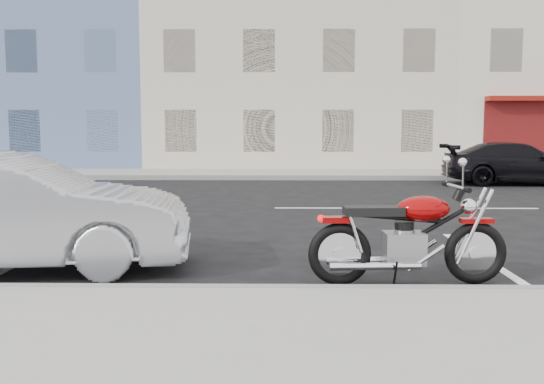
{
  "coord_description": "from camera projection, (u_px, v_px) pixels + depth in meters",
  "views": [
    {
      "loc": [
        -2.67,
        -12.84,
        1.71
      ],
      "look_at": [
        -2.8,
        -4.27,
        0.8
      ],
      "focal_mm": 40.0,
      "sensor_mm": 36.0,
      "label": 1
    }
  ],
  "objects": [
    {
      "name": "sidewalk_far",
      "position": [
        216.0,
        174.0,
        21.63
      ],
      "size": [
        80.0,
        3.4,
        0.15
      ],
      "primitive_type": "cube",
      "color": "gray",
      "rests_on": "ground"
    },
    {
      "name": "curb_far",
      "position": [
        210.0,
        178.0,
        19.94
      ],
      "size": [
        80.0,
        0.12,
        0.16
      ],
      "primitive_type": "cube",
      "color": "gray",
      "rests_on": "ground"
    },
    {
      "name": "car_far",
      "position": [
        517.0,
        164.0,
        18.31
      ],
      "size": [
        4.44,
        1.92,
        1.27
      ],
      "primitive_type": "imported",
      "rotation": [
        0.0,
        0.0,
        1.54
      ],
      "color": "black",
      "rests_on": "ground"
    },
    {
      "name": "sedan_silver",
      "position": [
        6.0,
        212.0,
        7.19
      ],
      "size": [
        4.47,
        2.04,
        1.42
      ],
      "primitive_type": "imported",
      "rotation": [
        0.0,
        0.0,
        1.7
      ],
      "color": "#A0A2A8",
      "rests_on": "ground"
    },
    {
      "name": "motorcycle",
      "position": [
        478.0,
        239.0,
        6.61
      ],
      "size": [
        2.19,
        0.72,
        1.09
      ],
      "rotation": [
        0.0,
        0.0,
        0.05
      ],
      "color": "black",
      "rests_on": "ground"
    },
    {
      "name": "bldg_cream",
      "position": [
        295.0,
        42.0,
        28.54
      ],
      "size": [
        12.0,
        12.0,
        11.5
      ],
      "primitive_type": "cube",
      "color": "beige",
      "rests_on": "ground"
    },
    {
      "name": "bldg_blue",
      "position": [
        42.0,
        26.0,
        28.64
      ],
      "size": [
        12.0,
        12.0,
        13.0
      ],
      "primitive_type": "cube",
      "color": "slate",
      "rests_on": "ground"
    },
    {
      "name": "ground",
      "position": [
        406.0,
        208.0,
        12.91
      ],
      "size": [
        120.0,
        120.0,
        0.0
      ],
      "primitive_type": "plane",
      "color": "black",
      "rests_on": "ground"
    },
    {
      "name": "curb_near",
      "position": [
        47.0,
        292.0,
        6.02
      ],
      "size": [
        80.0,
        0.12,
        0.16
      ],
      "primitive_type": "cube",
      "color": "gray",
      "rests_on": "ground"
    }
  ]
}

